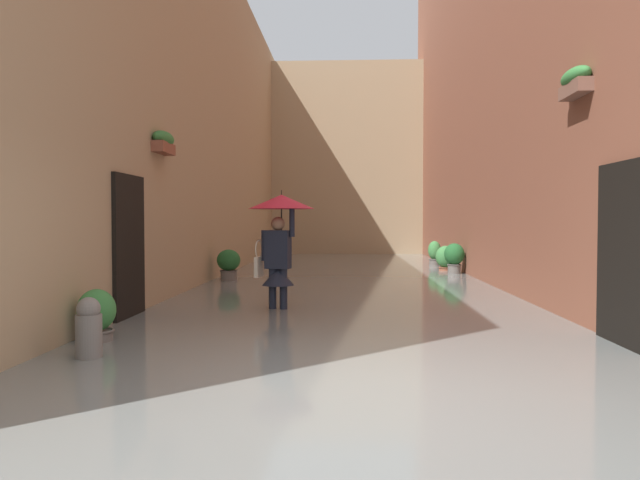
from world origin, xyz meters
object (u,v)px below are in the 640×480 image
object	(u,v)px
potted_plant_near_left	(446,259)
mooring_bollard	(89,336)
potted_plant_mid_left	(454,258)
potted_plant_far_left	(434,254)
potted_plant_far_right	(229,266)
potted_plant_mid_right	(97,320)
person_wading	(280,229)

from	to	relation	value
potted_plant_near_left	mooring_bollard	bearing A→B (deg)	63.49
potted_plant_mid_left	potted_plant_far_left	bearing A→B (deg)	-88.08
potted_plant_far_right	mooring_bollard	xyz separation A→B (m)	(-0.12, 7.60, -0.13)
potted_plant_mid_right	potted_plant_far_left	bearing A→B (deg)	-115.30
potted_plant_far_right	potted_plant_mid_left	world-z (taller)	potted_plant_mid_left
potted_plant_near_left	potted_plant_far_left	distance (m)	1.91
potted_plant_near_left	potted_plant_mid_right	world-z (taller)	potted_plant_near_left
potted_plant_far_left	mooring_bollard	world-z (taller)	potted_plant_far_left
person_wading	potted_plant_far_left	size ratio (longest dim) A/B	2.21
potted_plant_mid_left	person_wading	bearing A→B (deg)	58.79
person_wading	potted_plant_mid_right	size ratio (longest dim) A/B	2.65
potted_plant_near_left	mooring_bollard	world-z (taller)	potted_plant_near_left
potted_plant_mid_right	potted_plant_mid_left	xyz separation A→B (m)	(-5.64, -8.87, 0.16)
potted_plant_far_right	potted_plant_mid_left	distance (m)	5.87
mooring_bollard	potted_plant_mid_left	bearing A→B (deg)	-119.02
potted_plant_mid_right	mooring_bollard	distance (m)	0.85
potted_plant_near_left	potted_plant_mid_left	world-z (taller)	potted_plant_mid_left
person_wading	potted_plant_near_left	xyz separation A→B (m)	(-3.76, -7.26, -0.93)
potted_plant_near_left	mooring_bollard	xyz separation A→B (m)	(5.30, 10.62, -0.09)
potted_plant_far_left	potted_plant_mid_left	xyz separation A→B (m)	(-0.10, 2.86, 0.07)
potted_plant_far_left	potted_plant_far_right	xyz separation A→B (m)	(5.40, 4.93, 0.01)
person_wading	mooring_bollard	distance (m)	3.84
potted_plant_far_left	potted_plant_mid_left	world-z (taller)	potted_plant_mid_left
potted_plant_far_left	potted_plant_mid_left	distance (m)	2.86
potted_plant_near_left	mooring_bollard	size ratio (longest dim) A/B	1.10
person_wading	potted_plant_near_left	size ratio (longest dim) A/B	2.37
potted_plant_far_left	potted_plant_near_left	bearing A→B (deg)	90.85
potted_plant_far_left	mooring_bollard	size ratio (longest dim) A/B	1.18
potted_plant_mid_right	mooring_bollard	size ratio (longest dim) A/B	0.98
potted_plant_far_right	potted_plant_mid_left	size ratio (longest dim) A/B	0.93
potted_plant_far_right	potted_plant_near_left	bearing A→B (deg)	-150.86
potted_plant_mid_right	mooring_bollard	world-z (taller)	mooring_bollard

